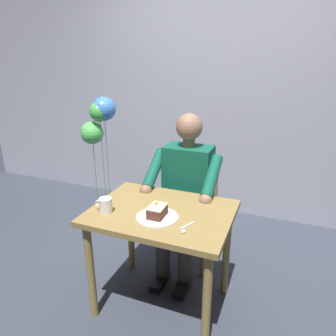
% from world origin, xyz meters
% --- Properties ---
extents(ground_plane, '(14.00, 14.00, 0.00)m').
position_xyz_m(ground_plane, '(0.00, 0.00, 0.00)').
color(ground_plane, '#363D49').
extents(cafe_rear_panel, '(6.40, 0.12, 3.00)m').
position_xyz_m(cafe_rear_panel, '(0.00, -1.62, 1.50)').
color(cafe_rear_panel, '#A0A2B2').
rests_on(cafe_rear_panel, ground).
extents(dining_table, '(0.88, 0.66, 0.73)m').
position_xyz_m(dining_table, '(0.00, 0.00, 0.62)').
color(dining_table, olive).
rests_on(dining_table, ground).
extents(chair, '(0.42, 0.42, 0.89)m').
position_xyz_m(chair, '(0.00, -0.63, 0.49)').
color(chair, '#9D8048').
rests_on(chair, ground).
extents(seated_person, '(0.53, 0.58, 1.25)m').
position_xyz_m(seated_person, '(0.00, -0.46, 0.65)').
color(seated_person, '#115540').
rests_on(seated_person, ground).
extents(dessert_plate, '(0.25, 0.25, 0.01)m').
position_xyz_m(dessert_plate, '(-0.01, 0.10, 0.73)').
color(dessert_plate, white).
rests_on(dessert_plate, dining_table).
extents(cake_slice, '(0.09, 0.12, 0.09)m').
position_xyz_m(cake_slice, '(-0.01, 0.10, 0.77)').
color(cake_slice, '#572F24').
rests_on(cake_slice, dessert_plate).
extents(coffee_cup, '(0.11, 0.08, 0.09)m').
position_xyz_m(coffee_cup, '(0.31, 0.15, 0.78)').
color(coffee_cup, white).
rests_on(coffee_cup, dining_table).
extents(dessert_spoon, '(0.06, 0.14, 0.01)m').
position_xyz_m(dessert_spoon, '(-0.21, 0.16, 0.73)').
color(dessert_spoon, silver).
rests_on(dessert_spoon, dining_table).
extents(balloon_display, '(0.34, 0.27, 1.29)m').
position_xyz_m(balloon_display, '(0.99, -0.84, 0.99)').
color(balloon_display, '#B2C1C6').
rests_on(balloon_display, ground).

